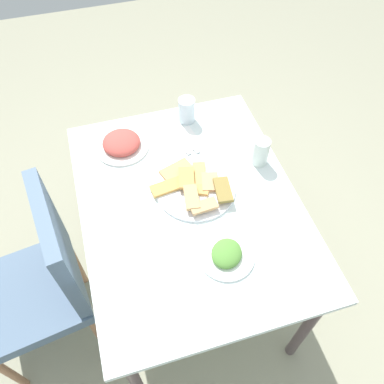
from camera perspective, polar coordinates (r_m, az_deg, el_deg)
name	(u,v)px	position (r m, az deg, el deg)	size (l,w,h in m)	color
ground_plane	(190,280)	(2.13, -0.25, -12.73)	(6.00, 6.00, 0.00)	gray
dining_table	(190,214)	(1.57, -0.33, -3.17)	(1.08, 0.83, 0.72)	white
dining_chair	(44,277)	(1.69, -20.84, -11.59)	(0.48, 0.48, 0.90)	slate
pide_platter	(195,187)	(1.53, 0.43, 0.76)	(0.32, 0.33, 0.04)	white
salad_plate_greens	(122,143)	(1.71, -10.25, 7.00)	(0.23, 0.23, 0.06)	white
salad_plate_rice	(226,254)	(1.37, 5.06, -9.06)	(0.20, 0.20, 0.04)	white
soda_can	(261,152)	(1.61, 10.02, 5.80)	(0.07, 0.07, 0.12)	silver
drinking_glass	(187,110)	(1.77, -0.78, 11.85)	(0.07, 0.07, 0.12)	silver
paper_napkin	(182,141)	(1.71, -1.54, 7.45)	(0.14, 0.14, 0.00)	white
fork	(185,140)	(1.71, -0.96, 7.66)	(0.19, 0.02, 0.01)	silver
spoon	(177,141)	(1.71, -2.13, 7.41)	(0.18, 0.02, 0.01)	silver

